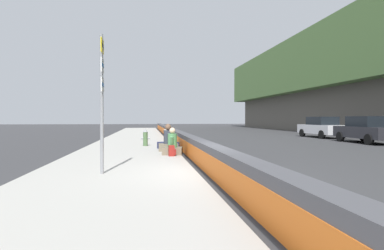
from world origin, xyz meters
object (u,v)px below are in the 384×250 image
Objects in this scene: seated_person_rear at (168,141)px; parked_car_third at (367,130)px; seated_person_middle at (168,143)px; route_sign_post at (102,93)px; parked_car_fourth at (322,127)px; seated_person_foreground at (172,146)px; backpack at (172,151)px; fire_hydrant at (145,137)px.

seated_person_rear is 13.28m from parked_car_third.
seated_person_rear reaches higher than seated_person_middle.
route_sign_post is 0.79× the size of parked_car_fourth.
seated_person_foreground is 0.23× the size of parked_car_fourth.
parked_car_third is at bearing -75.20° from seated_person_rear.
parked_car_third is (9.84, -14.97, -1.37)m from route_sign_post.
route_sign_post reaches higher than parked_car_fourth.
seated_person_middle is 0.96m from seated_person_rear.
route_sign_post is 17.97m from parked_car_third.
backpack is at bearing 178.96° from seated_person_rear.
seated_person_rear reaches higher than backpack.
seated_person_rear is at bearing 0.29° from seated_person_foreground.
route_sign_post reaches higher than seated_person_rear.
seated_person_foreground is 0.23× the size of parked_car_third.
fire_hydrant is 4.70m from backpack.
seated_person_middle is 1.91m from backpack.
seated_person_middle is 1.00× the size of seated_person_rear.
parked_car_third is at bearing 177.12° from parked_car_fourth.
seated_person_middle is at bearing -20.77° from route_sign_post.
seated_person_rear is 2.94× the size of backpack.
parked_car_fourth reaches higher than seated_person_foreground.
seated_person_foreground is 0.51m from backpack.
route_sign_post is 3.06× the size of seated_person_rear.
route_sign_post is at bearing 152.18° from seated_person_foreground.
parked_car_third is at bearing -56.68° from route_sign_post.
backpack is at bearing -167.58° from fire_hydrant.
fire_hydrant is at bearing 20.58° from seated_person_middle.
seated_person_middle is at bearing 108.65° from parked_car_third.
route_sign_post reaches higher than backpack.
backpack is 17.79m from parked_car_fourth.
seated_person_middle is at bearing -159.42° from fire_hydrant.
fire_hydrant is at bearing 31.69° from seated_person_rear.
route_sign_post is 3.38× the size of seated_person_foreground.
route_sign_post is 4.09× the size of fire_hydrant.
backpack is 0.09× the size of parked_car_third.
parked_car_third reaches higher than seated_person_foreground.
backpack is (3.59, -2.09, -1.90)m from route_sign_post.
parked_car_fourth is at bearing -44.49° from route_sign_post.
route_sign_post is 9.00× the size of backpack.
fire_hydrant is 14.00m from parked_car_third.
parked_car_third is 0.99× the size of parked_car_fourth.
seated_person_middle is 2.93× the size of backpack.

